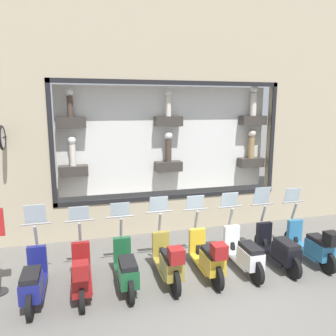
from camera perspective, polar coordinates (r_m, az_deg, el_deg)
The scene contains 10 objects.
ground_plane at distance 6.96m, azimuth 8.62°, elevation -20.74°, with size 120.00×120.00×0.00m, color #66635E.
building_facade at distance 9.49m, azimuth 0.28°, elevation 20.35°, with size 1.22×36.00×10.17m.
scooter_teal_0 at distance 8.49m, azimuth 23.98°, elevation -12.05°, with size 1.80×0.61×1.60m.
scooter_black_1 at distance 8.06m, azimuth 18.71°, elevation -13.15°, with size 1.80×0.60×1.68m.
scooter_white_2 at distance 7.64m, azimuth 13.10°, elevation -14.21°, with size 1.80×0.60×1.61m.
scooter_yellow_3 at distance 7.23m, azimuth 7.03°, elevation -15.09°, with size 1.80×0.61×1.59m.
scooter_olive_4 at distance 6.98m, azimuth 0.12°, elevation -15.90°, with size 1.81×0.60×1.63m.
scooter_green_5 at distance 6.91m, azimuth -7.29°, elevation -16.93°, with size 1.80×0.61×1.56m.
scooter_red_6 at distance 6.79m, azimuth -14.85°, elevation -17.41°, with size 1.79×0.61×1.54m.
scooter_navy_7 at distance 6.94m, azimuth -22.39°, elevation -17.56°, with size 1.79×0.61×1.65m.
Camera 1 is at (-5.42, 2.46, 3.60)m, focal length 35.00 mm.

